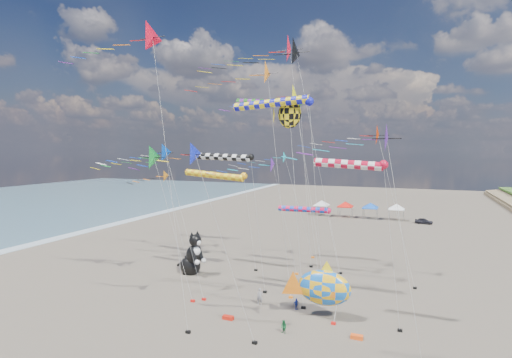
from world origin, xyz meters
The scene contains 31 objects.
ground centered at (0.00, 0.00, 0.00)m, with size 260.00×260.00×0.00m, color #50473B.
delta_kite_0 centered at (-0.32, 20.39, 24.83)m, with size 13.35×3.30×26.69m.
delta_kite_1 centered at (-2.35, 2.83, 13.41)m, with size 9.12×1.88×14.69m.
delta_kite_2 centered at (-1.83, 12.35, 20.80)m, with size 10.97×2.36×22.27m.
delta_kite_3 centered at (1.21, 13.64, 23.21)m, with size 14.90×2.95×24.92m.
delta_kite_4 centered at (-4.21, 26.88, 12.62)m, with size 10.38×1.69×13.91m.
delta_kite_5 centered at (7.85, 19.43, 15.35)m, with size 12.18×2.47×16.85m.
delta_kite_6 centered at (9.39, 1.74, 14.36)m, with size 8.83×1.81×15.64m.
delta_kite_7 centered at (-19.69, 20.99, 10.20)m, with size 9.65×1.71×11.45m.
delta_kite_8 centered at (-10.74, 8.84, 13.40)m, with size 11.48×1.87×14.74m.
delta_kite_9 centered at (-0.35, 16.78, 19.48)m, with size 12.20×2.57×21.02m.
delta_kite_10 centered at (-11.09, 8.10, 13.13)m, with size 11.38×2.54×14.63m.
delta_kite_11 centered at (-8.65, 2.50, 22.61)m, with size 13.81×2.59×24.18m.
delta_kite_12 centered at (-3.80, 19.44, 12.04)m, with size 10.48×1.93×13.38m.
windsock_0 centered at (-5.57, 12.74, 13.21)m, with size 8.43×0.70×13.65m.
windsock_1 centered at (-3.99, 22.81, 19.62)m, with size 9.66×0.93×20.15m.
windsock_2 centered at (0.69, 21.53, 7.08)m, with size 7.54×0.69×7.47m.
windsock_3 centered at (-9.52, 19.04, 10.95)m, with size 9.46×0.83×11.40m.
windsock_4 centered at (0.10, 12.15, 18.22)m, with size 9.00×0.81×18.71m.
windsock_5 centered at (7.73, 8.82, 12.77)m, with size 7.02×0.72×13.23m.
angelfish_kite centered at (1.24, 12.36, 17.14)m, with size 3.74×3.02×18.60m.
cat_inflatable centered at (-10.79, 15.30, 2.49)m, with size 3.68×1.84×4.97m, color black, non-canonical shape.
fish_inflatable centered at (5.46, 9.15, 2.58)m, with size 6.03×2.92×4.86m.
person_adult centered at (-0.47, 9.78, 0.75)m, with size 0.55×0.36×1.51m, color gray.
child_green centered at (3.30, 5.15, 0.53)m, with size 0.51×0.40×1.06m, color #1E773C.
child_blue centered at (2.89, 10.00, 0.50)m, with size 0.58×0.24×0.99m, color #2037AB.
kite_bag_0 centered at (3.88, 14.28, 0.15)m, with size 0.90×0.44×0.30m, color blue.
kite_bag_1 centered at (8.59, 6.36, 0.15)m, with size 0.90×0.44×0.30m, color #FA5215.
kite_bag_2 centered at (-1.77, 5.89, 0.15)m, with size 0.90×0.44×0.30m, color red.
tent_row centered at (1.50, 60.00, 3.15)m, with size 19.20×4.20×3.80m.
parked_car centered at (14.02, 58.00, 0.54)m, with size 1.28×3.19×1.09m, color #26262D.
Camera 1 is at (12.30, -22.98, 14.02)m, focal length 28.00 mm.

